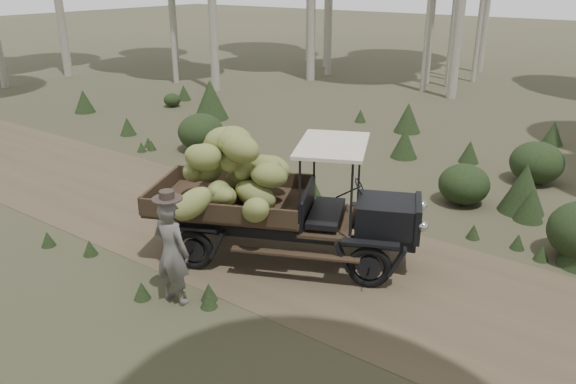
# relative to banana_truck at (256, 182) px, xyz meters

# --- Properties ---
(ground) EXTENTS (120.00, 120.00, 0.00)m
(ground) POSITION_rel_banana_truck_xyz_m (-1.36, 0.46, -1.41)
(ground) COLOR #473D2B
(ground) RESTS_ON ground
(dirt_track) EXTENTS (70.00, 4.00, 0.01)m
(dirt_track) POSITION_rel_banana_truck_xyz_m (-1.36, 0.46, -1.40)
(dirt_track) COLOR brown
(dirt_track) RESTS_ON ground
(banana_truck) EXTENTS (4.91, 3.43, 2.40)m
(banana_truck) POSITION_rel_banana_truck_xyz_m (0.00, 0.00, 0.00)
(banana_truck) COLOR black
(banana_truck) RESTS_ON ground
(farmer) EXTENTS (0.66, 0.50, 1.86)m
(farmer) POSITION_rel_banana_truck_xyz_m (-0.04, -1.99, -0.53)
(farmer) COLOR #605D58
(farmer) RESTS_ON ground
(undergrowth) EXTENTS (22.89, 23.02, 1.36)m
(undergrowth) POSITION_rel_banana_truck_xyz_m (-0.61, -0.15, -0.91)
(undergrowth) COLOR #233319
(undergrowth) RESTS_ON ground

